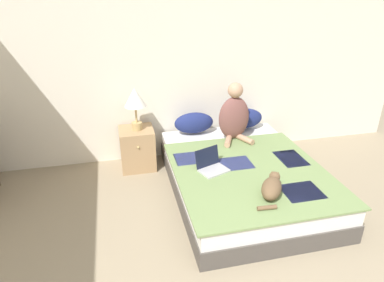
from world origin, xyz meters
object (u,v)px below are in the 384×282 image
nightstand (137,148)px  pillow_far (244,118)px  bed (242,177)px  cat_tabby (272,187)px  laptop_open (212,166)px  table_lamp (135,100)px  pillow_near (194,123)px  person_sitting (234,116)px

nightstand → pillow_far: bearing=2.3°
bed → pillow_far: pillow_far is taller
cat_tabby → pillow_far: bearing=22.1°
laptop_open → nightstand: (-0.70, 0.94, -0.17)m
cat_tabby → nightstand: cat_tabby is taller
cat_tabby → table_lamp: (-1.09, 1.52, 0.43)m
laptop_open → nightstand: laptop_open is taller
pillow_near → pillow_far: size_ratio=1.00×
pillow_far → laptop_open: size_ratio=1.43×
person_sitting → pillow_far: bearing=49.7°
bed → laptop_open: (-0.39, -0.08, 0.24)m
bed → person_sitting: 0.80m
table_lamp → cat_tabby: bearing=-54.4°
bed → table_lamp: (-1.08, 0.85, 0.71)m
person_sitting → table_lamp: size_ratio=1.35×
bed → nightstand: size_ratio=4.07×
nightstand → pillow_near: bearing=4.4°
cat_tabby → laptop_open: 0.71m
nightstand → table_lamp: table_lamp is taller
pillow_near → cat_tabby: 1.62m
pillow_far → table_lamp: table_lamp is taller
person_sitting → nightstand: size_ratio=1.37×
cat_tabby → table_lamp: size_ratio=0.75×
person_sitting → laptop_open: 0.89m
cat_tabby → nightstand: size_ratio=0.76×
laptop_open → nightstand: bearing=105.8°
person_sitting → laptop_open: size_ratio=2.00×
bed → person_sitting: size_ratio=2.97×
person_sitting → nightstand: 1.28m
pillow_far → table_lamp: bearing=-177.4°
table_lamp → pillow_far: bearing=2.6°
pillow_far → person_sitting: 0.41m
laptop_open → table_lamp: bearing=105.4°
laptop_open → cat_tabby: bearing=-76.8°
bed → pillow_near: bearing=110.5°
bed → person_sitting: (0.10, 0.63, 0.49)m
laptop_open → table_lamp: table_lamp is taller
pillow_near → laptop_open: bearing=-92.7°
laptop_open → person_sitting: bearing=34.4°
cat_tabby → table_lamp: 1.92m
pillow_near → table_lamp: size_ratio=0.96×
pillow_near → nightstand: size_ratio=0.98×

